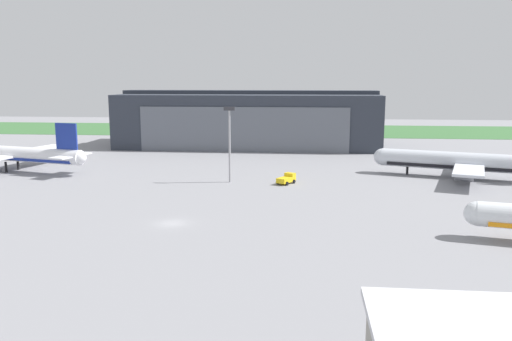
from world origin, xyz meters
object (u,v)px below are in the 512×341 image
at_px(pushback_tractor, 287,179).
at_px(apron_light_mast, 230,138).
at_px(maintenance_hangar, 249,119).
at_px(airliner_far_left, 466,162).
at_px(airliner_far_right, 6,154).

relative_size(pushback_tractor, apron_light_mast, 0.31).
bearing_deg(apron_light_mast, maintenance_hangar, 92.51).
height_order(maintenance_hangar, pushback_tractor, maintenance_hangar).
height_order(pushback_tractor, apron_light_mast, apron_light_mast).
bearing_deg(apron_light_mast, pushback_tractor, -2.14).
relative_size(airliner_far_left, pushback_tractor, 7.66).
xyz_separation_m(airliner_far_left, pushback_tractor, (-40.11, -9.92, -2.67)).
height_order(maintenance_hangar, airliner_far_left, maintenance_hangar).
bearing_deg(airliner_far_left, apron_light_mast, -169.80).
height_order(airliner_far_left, pushback_tractor, airliner_far_left).
relative_size(airliner_far_right, pushback_tractor, 9.03).
distance_m(maintenance_hangar, airliner_far_right, 77.18).
xyz_separation_m(maintenance_hangar, airliner_far_left, (55.36, -54.26, -5.11)).
height_order(airliner_far_left, apron_light_mast, apron_light_mast).
height_order(maintenance_hangar, airliner_far_right, maintenance_hangar).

